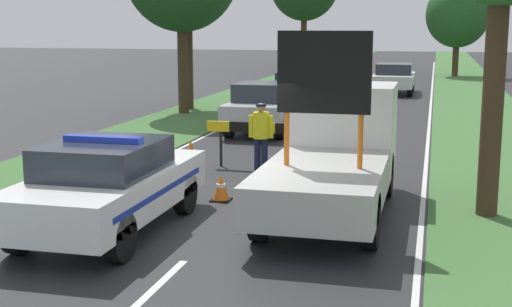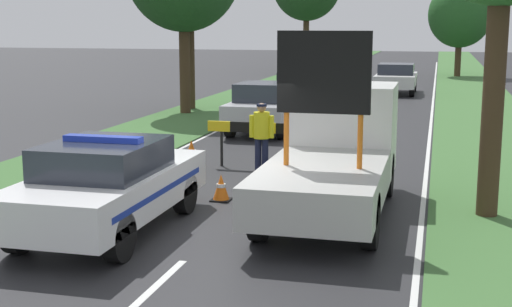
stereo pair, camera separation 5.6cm
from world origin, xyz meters
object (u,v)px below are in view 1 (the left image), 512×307
work_truck (335,152)px  police_officer (261,132)px  queued_car_hatch_blue (301,89)px  queued_car_van_white (394,78)px  traffic_cone_near_truck (221,188)px  traffic_cone_near_police (191,154)px  police_car (108,185)px  queued_car_wagon_maroon (340,68)px  road_barrier (275,131)px  roadside_tree_near_left (458,15)px  pedestrian_civilian (303,135)px  queued_car_sedan_silver (264,107)px  traffic_cone_centre_front (131,181)px

work_truck → police_officer: 3.61m
queued_car_hatch_blue → queued_car_van_white: bearing=-115.4°
traffic_cone_near_truck → traffic_cone_near_police: bearing=119.3°
police_car → traffic_cone_near_police: bearing=96.5°
queued_car_wagon_maroon → road_barrier: bearing=93.9°
queued_car_hatch_blue → roadside_tree_near_left: bearing=-108.5°
pedestrian_civilian → queued_car_sedan_silver: bearing=113.6°
traffic_cone_near_police → police_car: bearing=-85.2°
queued_car_wagon_maroon → roadside_tree_near_left: size_ratio=0.68×
police_car → queued_car_sedan_silver: bearing=91.9°
queued_car_van_white → roadside_tree_near_left: bearing=-104.3°
queued_car_hatch_blue → work_truck: bearing=102.8°
police_officer → queued_car_hatch_blue: police_officer is taller
queued_car_sedan_silver → queued_car_wagon_maroon: queued_car_wagon_maroon is taller
work_truck → traffic_cone_near_truck: 2.42m
work_truck → queued_car_wagon_maroon: 28.81m
police_car → pedestrian_civilian: bearing=67.5°
queued_car_sedan_silver → roadside_tree_near_left: bearing=-103.8°
traffic_cone_near_police → traffic_cone_near_truck: (1.67, -2.98, -0.07)m
queued_car_van_white → queued_car_wagon_maroon: size_ratio=1.00×
police_car → traffic_cone_near_truck: bearing=65.9°
road_barrier → pedestrian_civilian: 0.99m
police_officer → pedestrian_civilian: (1.01, -0.08, -0.03)m
traffic_cone_centre_front → queued_car_sedan_silver: 8.84m
traffic_cone_centre_front → queued_car_wagon_maroon: queued_car_wagon_maroon is taller
traffic_cone_near_truck → roadside_tree_near_left: size_ratio=0.09×
traffic_cone_near_police → traffic_cone_near_truck: traffic_cone_near_police is taller
police_officer → queued_car_van_white: (1.92, 20.19, -0.19)m
police_car → pedestrian_civilian: size_ratio=2.87×
pedestrian_civilian → roadside_tree_near_left: roadside_tree_near_left is taller
pedestrian_civilian → queued_car_wagon_maroon: size_ratio=0.39×
work_truck → queued_car_van_white: bearing=-88.2°
pedestrian_civilian → queued_car_sedan_silver: pedestrian_civilian is taller
queued_car_hatch_blue → roadside_tree_near_left: 21.21m
police_officer → traffic_cone_near_truck: police_officer is taller
police_car → traffic_cone_centre_front: size_ratio=9.24×
traffic_cone_near_truck → queued_car_wagon_maroon: (-1.37, 28.48, 0.61)m
queued_car_van_white → queued_car_hatch_blue: bearing=64.6°
police_officer → traffic_cone_near_police: bearing=-21.9°
queued_car_hatch_blue → pedestrian_civilian: bearing=100.8°
pedestrian_civilian → queued_car_van_white: (0.91, 20.27, -0.16)m
police_officer → queued_car_hatch_blue: (-1.48, 13.03, -0.20)m
queued_car_wagon_maroon → police_officer: bearing=93.4°
police_officer → queued_car_van_white: 20.28m
traffic_cone_centre_front → queued_car_wagon_maroon: 28.32m
work_truck → traffic_cone_near_truck: size_ratio=10.48×
traffic_cone_near_police → queued_car_hatch_blue: bearing=88.6°
work_truck → road_barrier: bearing=-59.7°
police_car → traffic_cone_near_police: (-0.46, 5.49, -0.48)m
queued_car_sedan_silver → queued_car_hatch_blue: bearing=-89.3°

